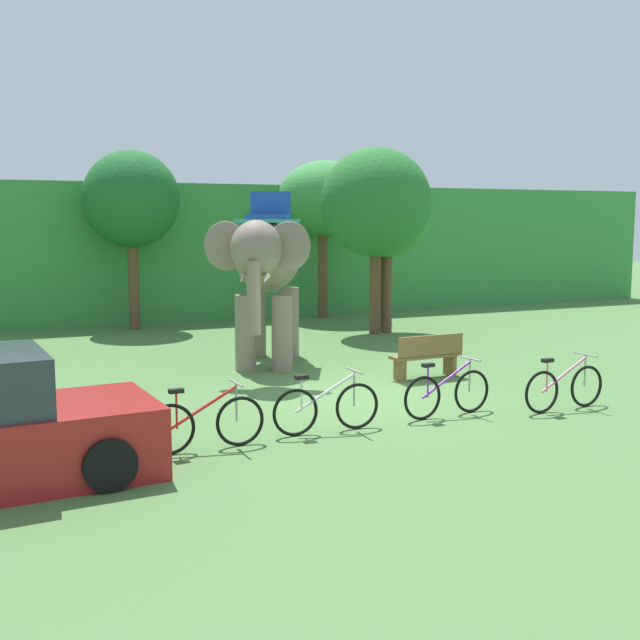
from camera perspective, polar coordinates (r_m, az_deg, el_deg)
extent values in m
plane|color=#4C753D|center=(14.00, 3.27, -5.67)|extent=(80.00, 80.00, 0.00)
cube|color=#3D8E42|center=(27.39, -10.69, 5.09)|extent=(36.00, 6.00, 4.27)
cylinder|color=brown|center=(23.09, -13.46, 2.42)|extent=(0.31, 0.31, 2.50)
ellipsoid|color=#1E6028|center=(23.02, -13.64, 8.60)|extent=(2.73, 2.73, 2.75)
cylinder|color=brown|center=(21.59, 4.06, 1.99)|extent=(0.32, 0.32, 2.29)
ellipsoid|color=#28702D|center=(21.51, 4.12, 8.59)|extent=(3.02, 3.02, 2.97)
cylinder|color=brown|center=(25.15, 0.09, 3.34)|extent=(0.21, 0.21, 2.79)
ellipsoid|color=#1E6028|center=(25.10, 0.09, 8.65)|extent=(2.48, 2.48, 2.08)
cylinder|color=brown|center=(25.14, 0.32, 3.31)|extent=(0.22, 0.22, 2.76)
ellipsoid|color=#3D8E42|center=(25.08, 0.32, 8.90)|extent=(2.96, 2.96, 2.38)
cylinder|color=brown|center=(21.93, 4.84, 2.01)|extent=(0.35, 0.35, 2.25)
ellipsoid|color=#338438|center=(21.84, 4.90, 8.15)|extent=(2.52, 2.52, 2.71)
ellipsoid|color=gray|center=(17.06, -3.83, 4.64)|extent=(2.54, 3.22, 1.50)
cylinder|color=gray|center=(16.28, -2.79, -0.97)|extent=(0.44, 0.44, 1.60)
cylinder|color=gray|center=(16.37, -5.47, -0.95)|extent=(0.44, 0.44, 1.60)
cylinder|color=gray|center=(18.05, -2.25, -0.14)|extent=(0.44, 0.44, 1.60)
cylinder|color=gray|center=(18.13, -4.68, -0.13)|extent=(0.44, 0.44, 1.60)
ellipsoid|color=gray|center=(15.07, -4.69, 5.23)|extent=(1.38, 1.43, 1.10)
ellipsoid|color=gray|center=(15.15, -2.28, 5.44)|extent=(0.82, 0.52, 0.96)
ellipsoid|color=gray|center=(15.30, -6.93, 5.42)|extent=(0.82, 0.52, 0.96)
cylinder|color=gray|center=(14.68, -4.87, 1.65)|extent=(0.26, 0.26, 1.40)
cone|color=beige|center=(14.67, -4.01, 3.02)|extent=(0.36, 0.56, 0.21)
cone|color=beige|center=(14.73, -5.71, 3.02)|extent=(0.36, 0.56, 0.21)
cube|color=teal|center=(17.14, -3.81, 7.26)|extent=(1.77, 1.76, 0.08)
cube|color=#1E4799|center=(17.14, -3.82, 7.56)|extent=(1.30, 1.39, 0.10)
cube|color=#1E4799|center=(17.64, -3.64, 8.46)|extent=(0.85, 0.49, 0.56)
cylinder|color=gray|center=(18.50, -3.33, 3.45)|extent=(0.08, 0.08, 0.90)
torus|color=black|center=(10.74, -10.94, -7.88)|extent=(0.71, 0.08, 0.71)
torus|color=black|center=(11.03, -5.87, -7.38)|extent=(0.71, 0.08, 0.71)
cylinder|color=red|center=(10.81, -8.52, -6.36)|extent=(0.97, 0.08, 0.54)
cylinder|color=red|center=(10.70, -10.45, -6.48)|extent=(0.03, 0.03, 0.52)
cube|color=black|center=(10.64, -10.49, -5.12)|extent=(0.20, 0.11, 0.06)
cylinder|color=#9E9EA3|center=(10.94, -6.14, -5.99)|extent=(0.03, 0.03, 0.55)
cylinder|color=#9E9EA3|center=(10.89, -6.16, -4.60)|extent=(0.05, 0.52, 0.03)
torus|color=black|center=(11.46, -1.81, -6.78)|extent=(0.71, 0.06, 0.71)
torus|color=black|center=(11.85, 2.73, -6.31)|extent=(0.71, 0.06, 0.71)
cylinder|color=silver|center=(11.57, 0.38, -5.36)|extent=(0.97, 0.06, 0.54)
cylinder|color=silver|center=(11.43, -1.35, -5.47)|extent=(0.03, 0.03, 0.52)
cube|color=black|center=(11.38, -1.35, -4.19)|extent=(0.20, 0.10, 0.06)
cylinder|color=#9E9EA3|center=(11.76, 2.51, -5.01)|extent=(0.03, 0.03, 0.55)
cylinder|color=#9E9EA3|center=(11.71, 2.52, -3.72)|extent=(0.04, 0.52, 0.03)
torus|color=black|center=(12.46, 7.51, -5.69)|extent=(0.71, 0.12, 0.71)
torus|color=black|center=(13.07, 11.03, -5.14)|extent=(0.71, 0.12, 0.71)
cylinder|color=purple|center=(12.69, 9.25, -4.32)|extent=(0.97, 0.14, 0.54)
cylinder|color=purple|center=(12.46, 7.90, -4.47)|extent=(0.03, 0.03, 0.52)
cube|color=black|center=(12.41, 7.92, -3.29)|extent=(0.21, 0.12, 0.06)
cylinder|color=#9E9EA3|center=(12.98, 10.90, -3.96)|extent=(0.03, 0.03, 0.55)
cylinder|color=#9E9EA3|center=(12.93, 10.92, -2.79)|extent=(0.08, 0.52, 0.03)
torus|color=black|center=(13.27, 15.93, -5.10)|extent=(0.71, 0.10, 0.71)
torus|color=black|center=(13.96, 18.92, -4.61)|extent=(0.71, 0.10, 0.71)
cylinder|color=pink|center=(13.55, 17.43, -3.83)|extent=(0.97, 0.11, 0.54)
cylinder|color=pink|center=(13.28, 16.28, -3.96)|extent=(0.03, 0.03, 0.52)
cube|color=black|center=(13.24, 16.32, -2.85)|extent=(0.21, 0.11, 0.06)
cylinder|color=#9E9EA3|center=(13.88, 18.82, -3.50)|extent=(0.03, 0.03, 0.55)
cylinder|color=#9E9EA3|center=(13.83, 18.87, -2.40)|extent=(0.07, 0.52, 0.03)
cylinder|color=black|center=(11.23, -17.24, -7.59)|extent=(0.65, 0.23, 0.64)
cylinder|color=black|center=(9.53, -15.15, -10.19)|extent=(0.65, 0.23, 0.64)
cube|color=brown|center=(15.72, 7.73, -2.62)|extent=(1.52, 0.47, 0.06)
cube|color=brown|center=(15.53, 8.12, -1.84)|extent=(1.50, 0.14, 0.40)
cube|color=brown|center=(15.43, 5.87, -3.62)|extent=(0.10, 0.36, 0.45)
cube|color=brown|center=(16.10, 9.48, -3.23)|extent=(0.10, 0.36, 0.45)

